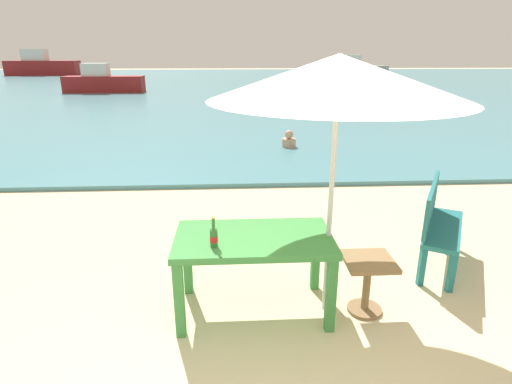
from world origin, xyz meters
name	(u,v)px	position (x,y,z in m)	size (l,w,h in m)	color
sea_water	(237,83)	(0.00, 30.00, 0.04)	(120.00, 50.00, 0.08)	teal
picnic_table_green	(254,247)	(-0.23, 1.32, 0.65)	(1.40, 0.80, 0.76)	#3D8C42
beer_bottle_amber	(214,236)	(-0.57, 1.13, 0.85)	(0.07, 0.07, 0.26)	#2D662D
patio_umbrella	(338,78)	(0.44, 1.30, 2.12)	(2.10, 2.10, 2.30)	silver
side_table_wood	(367,278)	(0.81, 1.24, 0.35)	(0.44, 0.44, 0.54)	olive
bench_teal_center	(438,220)	(1.85, 2.10, 0.54)	(0.91, 1.22, 0.95)	#237275
swimmer_person	(289,140)	(0.98, 7.97, 0.24)	(0.34, 0.34, 0.41)	tan
boat_fishing_trawler	(103,82)	(-7.77, 22.88, 0.66)	(4.41, 1.20, 1.61)	maroon
boat_tanker	(42,66)	(-19.01, 41.50, 0.96)	(6.76, 1.84, 2.46)	maroon
boat_barge	(353,70)	(9.91, 33.91, 0.78)	(5.37, 1.46, 1.95)	gray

